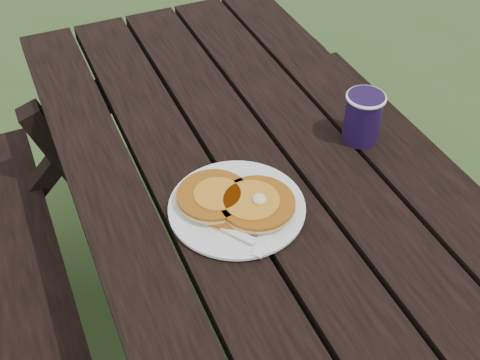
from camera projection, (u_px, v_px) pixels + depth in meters
name	position (u px, v px, depth m)	size (l,w,h in m)	color
picnic_table	(278.00, 323.00, 1.43)	(1.36, 1.80, 0.75)	black
plate	(237.00, 208.00, 1.17)	(0.26, 0.26, 0.01)	white
pancake_stack	(236.00, 201.00, 1.16)	(0.21, 0.20, 0.04)	#A85A13
knife	(269.00, 222.00, 1.14)	(0.02, 0.18, 0.01)	white
fork	(230.00, 230.00, 1.11)	(0.03, 0.16, 0.01)	white
coffee_cup	(363.00, 115.00, 1.30)	(0.09, 0.09, 0.11)	#1A0C33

